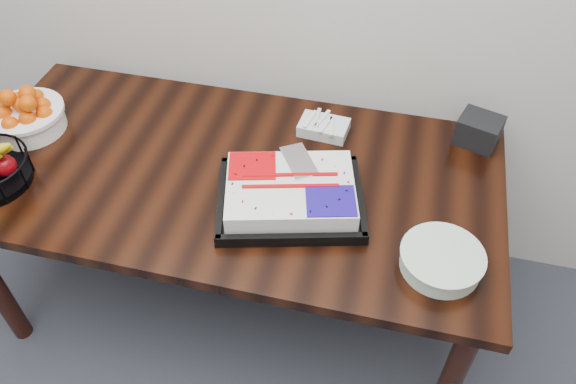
% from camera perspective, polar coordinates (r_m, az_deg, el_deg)
% --- Properties ---
extents(table, '(1.80, 0.90, 0.75)m').
position_cam_1_polar(table, '(1.95, -5.81, 0.32)').
color(table, black).
rests_on(table, ground).
extents(cake_tray, '(0.53, 0.46, 0.09)m').
position_cam_1_polar(cake_tray, '(1.74, 0.24, -0.17)').
color(cake_tray, black).
rests_on(cake_tray, table).
extents(tangerine_bowl, '(0.27, 0.27, 0.17)m').
position_cam_1_polar(tangerine_bowl, '(2.20, -25.21, 7.36)').
color(tangerine_bowl, white).
rests_on(tangerine_bowl, table).
extents(plate_stack, '(0.24, 0.24, 0.06)m').
position_cam_1_polar(plate_stack, '(1.65, 15.32, -6.69)').
color(plate_stack, white).
rests_on(plate_stack, table).
extents(fork_bag, '(0.18, 0.12, 0.05)m').
position_cam_1_polar(fork_bag, '(2.02, 3.65, 6.63)').
color(fork_bag, silver).
rests_on(fork_bag, table).
extents(napkin_box, '(0.17, 0.16, 0.10)m').
position_cam_1_polar(napkin_box, '(2.07, 18.82, 5.95)').
color(napkin_box, black).
rests_on(napkin_box, table).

